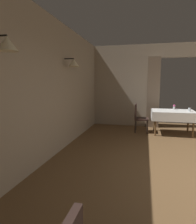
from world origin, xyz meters
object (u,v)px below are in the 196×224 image
Objects in this scene: dining_table_mid at (173,114)px; glass_mid_b at (189,110)px; chair_mid_left at (139,116)px; flower_vase_mid at (174,107)px.

glass_mid_b is at bearing -13.60° from dining_table_mid.
chair_mid_left is at bearing 177.42° from dining_table_mid.
glass_mid_b is (0.39, -0.38, -0.03)m from flower_vase_mid.
dining_table_mid is 1.41× the size of chair_mid_left.
dining_table_mid is 0.49m from glass_mid_b.
flower_vase_mid is at bearing 76.65° from dining_table_mid.
chair_mid_left is (-1.04, 0.05, -0.14)m from dining_table_mid.
dining_table_mid is 7.90× the size of flower_vase_mid.
chair_mid_left is at bearing -168.62° from flower_vase_mid.
dining_table_mid is 11.20× the size of glass_mid_b.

